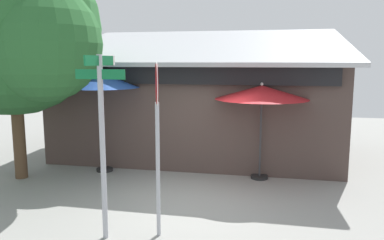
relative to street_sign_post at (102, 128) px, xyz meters
name	(u,v)px	position (x,y,z in m)	size (l,w,h in m)	color
ground_plane	(188,203)	(1.03, 1.98, -1.96)	(28.00, 28.00, 0.10)	gray
cafe_building	(201,104)	(0.47, 6.62, -0.32)	(8.93, 5.72, 4.19)	#473833
street_sign_post	(102,128)	(0.00, 0.00, 0.00)	(0.89, 0.95, 3.12)	#A8AAB2
stop_sign	(157,119)	(0.87, 0.27, 0.15)	(0.25, 0.69, 3.00)	#A8AAB2
patio_umbrella_royal_blue_left	(101,81)	(-1.74, 3.77, 0.57)	(2.04, 2.04, 2.77)	black
patio_umbrella_crimson_center	(262,93)	(2.49, 3.94, 0.31)	(2.35, 2.35, 2.49)	black
shade_tree	(17,30)	(-3.38, 2.65, 1.85)	(4.72, 4.37, 6.03)	brown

